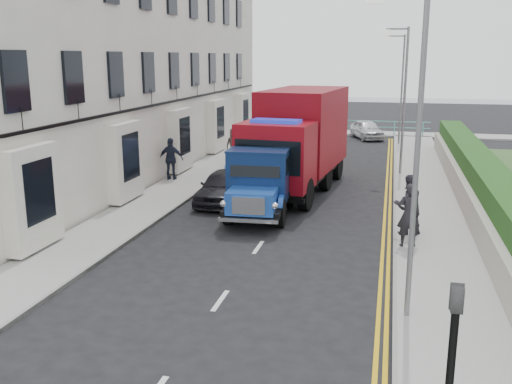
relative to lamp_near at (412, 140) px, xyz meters
name	(u,v)px	position (x,y,z in m)	size (l,w,h in m)	color
ground	(242,271)	(-4.18, 2.00, -4.00)	(120.00, 120.00, 0.00)	black
pavement_west	(180,187)	(-9.38, 11.00, -3.94)	(2.40, 38.00, 0.12)	gray
pavement_east	(427,200)	(1.12, 11.00, -3.94)	(2.60, 38.00, 0.12)	gray
promenade	(339,133)	(-4.18, 31.00, -3.94)	(30.00, 2.50, 0.12)	gray
sea_plane	(362,102)	(-4.18, 62.00, -4.00)	(120.00, 120.00, 0.00)	slate
terrace_west	(123,25)	(-13.65, 15.00, 3.17)	(6.31, 30.20, 14.25)	white
garden_east	(479,182)	(3.03, 11.00, -3.10)	(1.45, 28.00, 1.75)	#B2AD9E
seafront_railing	(339,127)	(-4.18, 30.20, -3.42)	(13.00, 0.08, 1.11)	#59B2A5
lamp_near	(412,140)	(0.00, 0.00, 0.00)	(1.23, 0.18, 7.00)	slate
lamp_mid	(402,93)	(0.00, 16.00, 0.00)	(1.23, 0.18, 7.00)	slate
lamp_far	(400,83)	(0.00, 26.00, 0.00)	(1.23, 0.18, 7.00)	slate
traffic_signal	(451,364)	(0.42, -5.50, -1.92)	(0.16, 0.20, 3.10)	black
bedford_lorry	(259,188)	(-4.88, 7.07, -2.85)	(2.41, 5.39, 2.49)	black
red_lorry	(298,138)	(-4.26, 11.97, -1.72)	(3.57, 8.41, 4.29)	black
parked_car_front	(223,187)	(-6.78, 9.00, -3.34)	(1.54, 3.84, 1.31)	black
parked_car_mid	(253,161)	(-6.78, 14.00, -3.22)	(1.64, 4.70, 1.55)	#5D79C7
parked_car_rear	(275,146)	(-6.78, 19.24, -3.27)	(2.04, 5.01, 1.45)	#A2A1A6
seafront_car_left	(293,136)	(-6.49, 23.76, -3.28)	(2.37, 5.13, 1.43)	black
seafront_car_right	(367,129)	(-2.06, 28.60, -3.34)	(1.54, 3.84, 1.31)	silver
pedestrian_east_near	(409,215)	(0.22, 4.83, -2.92)	(0.70, 0.46, 1.92)	black
pedestrian_east_far	(408,204)	(0.22, 6.13, -2.91)	(0.94, 0.73, 1.93)	#34303A
pedestrian_west_near	(171,159)	(-10.18, 12.12, -2.91)	(1.13, 0.47, 1.93)	#1C2232
pedestrian_west_far	(234,145)	(-8.58, 17.12, -2.97)	(0.89, 0.58, 1.82)	#3F302D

